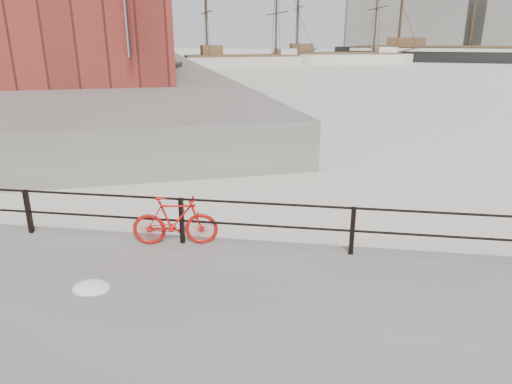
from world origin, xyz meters
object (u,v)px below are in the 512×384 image
at_px(barque_black, 467,62).
at_px(workboat_far, 28,79).
at_px(bicycle, 175,221).
at_px(workboat_near, 111,87).
at_px(schooner_mid, 335,64).
at_px(schooner_left, 242,66).

relative_size(barque_black, workboat_far, 5.44).
relative_size(bicycle, workboat_near, 0.13).
bearing_deg(schooner_mid, bicycle, -103.93).
height_order(schooner_mid, workboat_far, schooner_mid).
bearing_deg(workboat_far, bicycle, -98.92).
distance_m(barque_black, workboat_far, 77.08).
bearing_deg(barque_black, schooner_mid, -148.51).
bearing_deg(workboat_far, schooner_left, 7.99).
bearing_deg(workboat_far, barque_black, -7.88).
height_order(bicycle, workboat_near, workboat_near).
xyz_separation_m(schooner_mid, schooner_left, (-15.12, -10.64, 0.00)).
distance_m(barque_black, schooner_left, 45.30).
bearing_deg(schooner_left, bicycle, -103.91).
height_order(barque_black, schooner_left, barque_black).
relative_size(schooner_mid, schooner_left, 1.22).
distance_m(bicycle, schooner_mid, 78.83).
xyz_separation_m(barque_black, workboat_far, (-60.43, -47.85, 0.00)).
bearing_deg(workboat_near, barque_black, 39.63).
height_order(schooner_left, workboat_near, schooner_left).
bearing_deg(workboat_far, workboat_near, -73.67).
bearing_deg(schooner_mid, schooner_left, -155.77).
distance_m(schooner_mid, schooner_left, 18.49).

